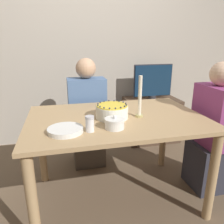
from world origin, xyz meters
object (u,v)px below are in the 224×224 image
(sugar_shaker, at_px, (90,124))
(cake, at_px, (112,112))
(candle, at_px, (140,100))
(sugar_bowl, at_px, (115,123))
(person_woman_floral, at_px, (213,137))
(person_man_blue_shirt, at_px, (88,120))
(tv_monitor, at_px, (153,81))

(sugar_shaker, bearing_deg, cake, 48.16)
(sugar_shaker, xyz_separation_m, candle, (0.43, 0.21, 0.08))
(sugar_bowl, relative_size, sugar_shaker, 1.28)
(cake, height_order, sugar_shaker, cake)
(cake, relative_size, person_woman_floral, 0.21)
(person_man_blue_shirt, relative_size, tv_monitor, 2.20)
(sugar_bowl, height_order, person_man_blue_shirt, person_man_blue_shirt)
(cake, bearing_deg, sugar_shaker, -131.84)
(candle, relative_size, person_woman_floral, 0.28)
(candle, xyz_separation_m, person_woman_floral, (0.73, 0.00, -0.39))
(cake, relative_size, sugar_shaker, 2.33)
(person_man_blue_shirt, bearing_deg, tv_monitor, -155.19)
(person_woman_floral, relative_size, tv_monitor, 2.20)
(sugar_shaker, xyz_separation_m, person_woman_floral, (1.16, 0.21, -0.31))
(cake, relative_size, sugar_bowl, 1.81)
(person_man_blue_shirt, bearing_deg, cake, 99.34)
(sugar_bowl, bearing_deg, person_woman_floral, 11.47)
(candle, bearing_deg, tv_monitor, 61.82)
(candle, distance_m, person_woman_floral, 0.83)
(sugar_bowl, distance_m, sugar_shaker, 0.18)
(sugar_shaker, height_order, candle, candle)
(cake, bearing_deg, tv_monitor, 53.49)
(person_man_blue_shirt, distance_m, person_woman_floral, 1.28)
(cake, height_order, candle, candle)
(sugar_shaker, bearing_deg, candle, 26.28)
(tv_monitor, bearing_deg, person_woman_floral, -84.68)
(sugar_shaker, bearing_deg, person_woman_floral, 10.46)
(cake, distance_m, candle, 0.24)
(person_woman_floral, height_order, tv_monitor, person_woman_floral)
(cake, height_order, person_man_blue_shirt, person_man_blue_shirt)
(person_man_blue_shirt, bearing_deg, sugar_shaker, 84.19)
(sugar_bowl, bearing_deg, tv_monitor, 57.17)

